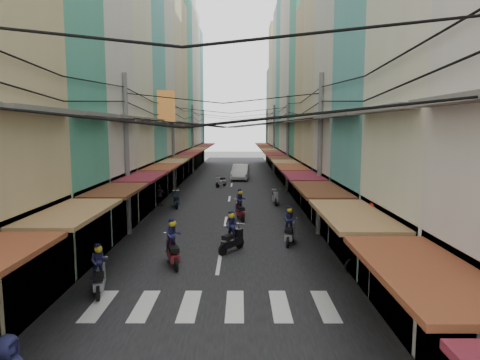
{
  "coord_description": "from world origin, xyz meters",
  "views": [
    {
      "loc": [
        0.88,
        -18.64,
        5.49
      ],
      "look_at": [
        0.84,
        3.67,
        2.75
      ],
      "focal_mm": 32.0,
      "sensor_mm": 36.0,
      "label": 1
    }
  ],
  "objects_px": {
    "bicycle": "(368,274)",
    "market_umbrella": "(430,233)",
    "white_car": "(240,179)",
    "traffic_sign": "(371,229)"
  },
  "relations": [
    {
      "from": "bicycle",
      "to": "market_umbrella",
      "type": "xyz_separation_m",
      "value": [
        1.51,
        -1.72,
        2.0
      ]
    },
    {
      "from": "white_car",
      "to": "traffic_sign",
      "type": "height_order",
      "value": "traffic_sign"
    },
    {
      "from": "white_car",
      "to": "market_umbrella",
      "type": "relative_size",
      "value": 2.48
    },
    {
      "from": "white_car",
      "to": "traffic_sign",
      "type": "distance_m",
      "value": 32.46
    },
    {
      "from": "white_car",
      "to": "traffic_sign",
      "type": "relative_size",
      "value": 1.78
    },
    {
      "from": "bicycle",
      "to": "traffic_sign",
      "type": "distance_m",
      "value": 3.45
    },
    {
      "from": "traffic_sign",
      "to": "bicycle",
      "type": "bearing_deg",
      "value": 74.31
    },
    {
      "from": "market_umbrella",
      "to": "traffic_sign",
      "type": "xyz_separation_m",
      "value": [
        -2.2,
        -0.73,
        0.33
      ]
    },
    {
      "from": "bicycle",
      "to": "market_umbrella",
      "type": "distance_m",
      "value": 3.04
    },
    {
      "from": "bicycle",
      "to": "market_umbrella",
      "type": "relative_size",
      "value": 0.78
    }
  ]
}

